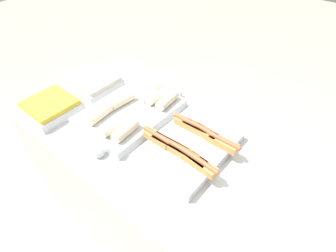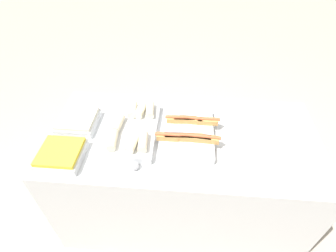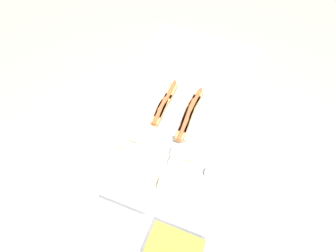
# 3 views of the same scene
# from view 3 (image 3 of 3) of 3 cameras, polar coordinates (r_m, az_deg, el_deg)

# --- Properties ---
(ground_plane) EXTENTS (12.00, 12.00, 0.00)m
(ground_plane) POSITION_cam_3_polar(r_m,az_deg,el_deg) (2.36, 0.92, -12.13)
(ground_plane) COLOR #ADA393
(counter) EXTENTS (1.77, 0.84, 0.91)m
(counter) POSITION_cam_3_polar(r_m,az_deg,el_deg) (1.96, 1.09, -6.84)
(counter) COLOR silver
(counter) RESTS_ON ground_plane
(tray_hotdogs) EXTENTS (0.40, 0.45, 0.10)m
(tray_hotdogs) POSITION_cam_3_polar(r_m,az_deg,el_deg) (1.56, 1.91, 2.73)
(tray_hotdogs) COLOR silver
(tray_hotdogs) RESTS_ON counter
(tray_wraps) EXTENTS (0.37, 0.51, 0.11)m
(tray_wraps) POSITION_cam_3_polar(r_m,az_deg,el_deg) (1.37, -3.82, -8.98)
(tray_wraps) COLOR silver
(tray_wraps) RESTS_ON counter
(tray_side_back) EXTENTS (0.25, 0.25, 0.07)m
(tray_side_back) POSITION_cam_3_polar(r_m,az_deg,el_deg) (1.29, -12.71, -21.75)
(tray_side_back) COLOR silver
(tray_side_back) RESTS_ON counter
(serving_spoon_near) EXTENTS (0.26, 0.05, 0.05)m
(serving_spoon_near) POSITION_cam_3_polar(r_m,az_deg,el_deg) (1.38, 8.70, -10.78)
(serving_spoon_near) COLOR silver
(serving_spoon_near) RESTS_ON counter
(serving_spoon_far) EXTENTS (0.26, 0.05, 0.05)m
(serving_spoon_far) POSITION_cam_3_polar(r_m,az_deg,el_deg) (1.50, -13.00, -3.31)
(serving_spoon_far) COLOR silver
(serving_spoon_far) RESTS_ON counter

